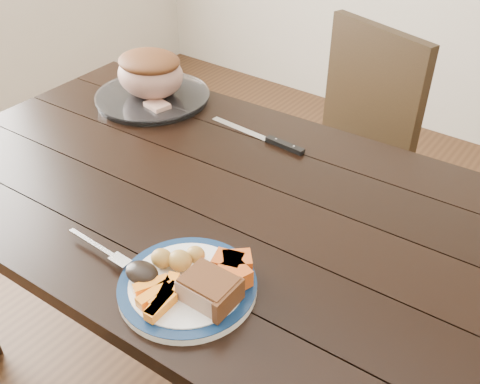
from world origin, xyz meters
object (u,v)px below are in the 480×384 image
Objects in this scene: dinner_plate at (188,287)px; fork at (103,250)px; serving_platter at (153,98)px; roast_joint at (150,75)px; chair_far at (343,145)px; pork_slice at (209,289)px; dining_table at (219,223)px; carving_knife at (273,141)px.

fork is at bearing -169.96° from dinner_plate.
serving_platter is 0.08m from roast_joint.
chair_far reaches higher than roast_joint.
chair_far is 2.65× the size of serving_platter.
roast_joint is at bearing 0.00° from serving_platter.
chair_far is 0.73m from roast_joint.
dinner_plate is 2.74× the size of pork_slice.
fork is 0.83× the size of roast_joint.
dinner_plate reaches higher than dining_table.
dining_table is 4.69× the size of serving_platter.
chair_far is at bearing 45.51° from serving_platter.
dinner_plate is at bearing -41.01° from roast_joint.
roast_joint is (-0.43, 0.59, 0.07)m from fork.
dinner_plate is at bearing 118.23° from chair_far.
roast_joint is (0.00, 0.00, 0.08)m from serving_platter.
chair_far is at bearing 45.51° from roast_joint.
fork is (-0.26, -0.03, -0.02)m from pork_slice.
roast_joint is (-0.46, -0.47, 0.31)m from chair_far.
serving_platter reaches higher than carving_knife.
fork is 0.73m from roast_joint.
serving_platter is at bearing 0.00° from roast_joint.
serving_platter is at bearing 141.28° from pork_slice.
chair_far reaches higher than pork_slice.
dining_table is 0.58m from roast_joint.
dining_table is at bearing 110.33° from chair_far.
roast_joint is at bearing 127.18° from fork.
chair_far reaches higher than dinner_plate.
chair_far is 4.33× the size of roast_joint.
dining_table is 0.38m from pork_slice.
fork reaches higher than carving_knife.
serving_platter reaches higher than dinner_plate.
pork_slice is at bearing -53.84° from dining_table.
carving_knife is (0.02, 0.60, -0.01)m from fork.
dinner_plate is at bearing 175.24° from pork_slice.
chair_far is at bearing 99.69° from dinner_plate.
dinner_plate is at bearing -61.96° from dining_table.
roast_joint reaches higher than dining_table.
chair_far is 3.46× the size of dinner_plate.
dinner_plate is at bearing 10.79° from fork.
pork_slice is at bearing -64.23° from carving_knife.
dining_table is 9.24× the size of fork.
pork_slice is at bearing -4.76° from dinner_plate.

